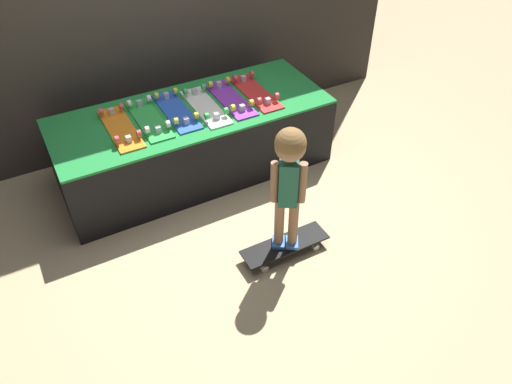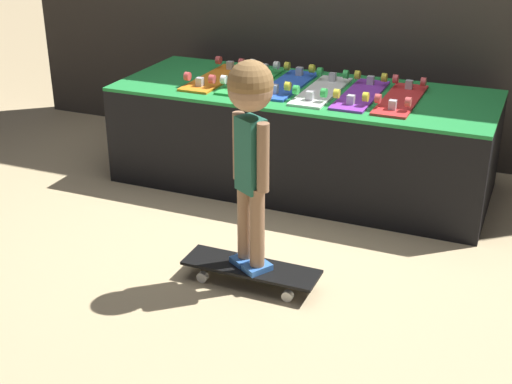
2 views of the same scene
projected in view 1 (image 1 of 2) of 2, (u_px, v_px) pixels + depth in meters
ground_plane at (227, 211)px, 4.05m from camera, size 16.00×16.00×0.00m
display_rack at (194, 141)px, 4.26m from camera, size 2.27×0.89×0.61m
skateboard_orange_on_rack at (120, 127)px, 3.83m from camera, size 0.20×0.66×0.09m
skateboard_green_on_rack at (149, 118)px, 3.93m from camera, size 0.20×0.66×0.09m
skateboard_blue_on_rack at (176, 110)px, 4.02m from camera, size 0.20×0.66×0.09m
skateboard_white_on_rack at (205, 106)px, 4.07m from camera, size 0.20×0.66×0.09m
skateboard_purple_on_rack at (230, 98)px, 4.17m from camera, size 0.20×0.66×0.09m
skateboard_red_on_rack at (255, 92)px, 4.25m from camera, size 0.20×0.66×0.09m
skateboard_on_floor at (285, 246)px, 3.65m from camera, size 0.66×0.20×0.09m
child at (289, 169)px, 3.19m from camera, size 0.23×0.20×0.99m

